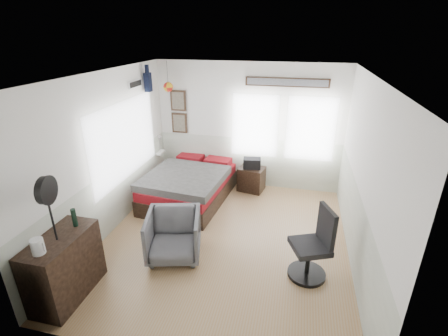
{
  "coord_description": "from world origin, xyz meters",
  "views": [
    {
      "loc": [
        1.03,
        -4.43,
        3.27
      ],
      "look_at": [
        -0.1,
        0.4,
        1.15
      ],
      "focal_mm": 26.0,
      "sensor_mm": 36.0,
      "label": 1
    }
  ],
  "objects": [
    {
      "name": "wall_decor",
      "position": [
        -1.1,
        1.96,
        2.1
      ],
      "size": [
        3.55,
        1.32,
        1.44
      ],
      "color": "#362414",
      "rests_on": "room_shell"
    },
    {
      "name": "stand_fan",
      "position": [
        -1.71,
        -1.68,
        1.56
      ],
      "size": [
        0.15,
        0.35,
        0.85
      ],
      "rotation": [
        0.0,
        0.0,
        0.19
      ],
      "color": "black",
      "rests_on": "dresser"
    },
    {
      "name": "bottle",
      "position": [
        -1.69,
        -1.36,
        1.03
      ],
      "size": [
        0.06,
        0.06,
        0.25
      ],
      "primitive_type": "cylinder",
      "color": "black",
      "rests_on": "dresser"
    },
    {
      "name": "ground_plane",
      "position": [
        0.0,
        0.0,
        -0.01
      ],
      "size": [
        4.0,
        4.5,
        0.01
      ],
      "primitive_type": "cube",
      "color": "#9F7044"
    },
    {
      "name": "nightstand",
      "position": [
        0.15,
        1.97,
        0.26
      ],
      "size": [
        0.6,
        0.52,
        0.53
      ],
      "primitive_type": "cube",
      "rotation": [
        0.0,
        0.0,
        -0.2
      ],
      "color": "black",
      "rests_on": "ground_plane"
    },
    {
      "name": "armchair",
      "position": [
        -0.67,
        -0.56,
        0.37
      ],
      "size": [
        0.97,
        0.98,
        0.74
      ],
      "primitive_type": "imported",
      "rotation": [
        0.0,
        0.0,
        0.25
      ],
      "color": "#575757",
      "rests_on": "ground_plane"
    },
    {
      "name": "task_chair",
      "position": [
        1.4,
        -0.53,
        0.44
      ],
      "size": [
        0.63,
        0.63,
        1.08
      ],
      "rotation": [
        0.0,
        0.0,
        0.4
      ],
      "color": "black",
      "rests_on": "ground_plane"
    },
    {
      "name": "room_shell",
      "position": [
        -0.08,
        0.19,
        1.61
      ],
      "size": [
        4.02,
        4.52,
        2.71
      ],
      "color": "white",
      "rests_on": "ground_plane"
    },
    {
      "name": "kettle",
      "position": [
        -1.73,
        -1.95,
        1.0
      ],
      "size": [
        0.17,
        0.14,
        0.19
      ],
      "rotation": [
        0.0,
        0.0,
        -0.16
      ],
      "color": "silver",
      "rests_on": "dresser"
    },
    {
      "name": "black_bag",
      "position": [
        0.15,
        1.97,
        0.64
      ],
      "size": [
        0.4,
        0.28,
        0.22
      ],
      "primitive_type": "cube",
      "rotation": [
        0.0,
        0.0,
        0.13
      ],
      "color": "black",
      "rests_on": "nightstand"
    },
    {
      "name": "dresser",
      "position": [
        -1.74,
        -1.64,
        0.45
      ],
      "size": [
        0.48,
        1.0,
        0.9
      ],
      "primitive_type": "cube",
      "color": "black",
      "rests_on": "ground_plane"
    },
    {
      "name": "bed",
      "position": [
        -1.03,
        1.24,
        0.32
      ],
      "size": [
        1.62,
        2.16,
        0.65
      ],
      "rotation": [
        0.0,
        0.0,
        -0.1
      ],
      "color": "black",
      "rests_on": "ground_plane"
    }
  ]
}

